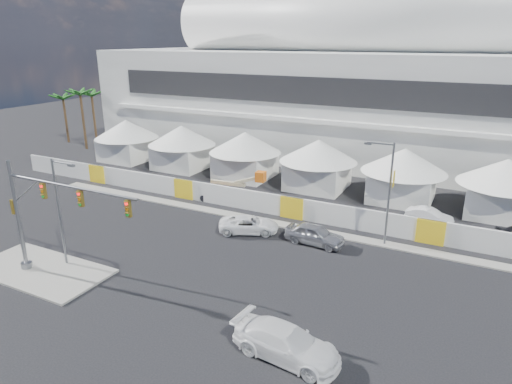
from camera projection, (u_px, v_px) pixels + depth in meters
The scene contains 15 objects.
ground at pixel (135, 271), 32.35m from camera, with size 160.00×160.00×0.00m, color black.
median_island at pixel (41, 270), 32.38m from camera, with size 10.00×5.00×0.15m, color gray.
far_curb at pixel (454, 258), 34.27m from camera, with size 80.00×1.20×0.12m, color gray.
stadium at pixel (391, 87), 60.58m from camera, with size 80.00×24.80×21.98m.
tent_row at pixel (280, 155), 51.37m from camera, with size 53.40×8.40×5.40m.
hoarding_fence at pixel (292, 208), 41.68m from camera, with size 70.00×0.25×2.00m, color silver.
palm_cluster at pixel (92, 99), 69.42m from camera, with size 10.60×10.60×8.55m.
sedan_silver at pixel (315, 234), 36.46m from camera, with size 4.82×1.94×1.64m, color #B8B9BD.
pickup_curb at pixel (249, 225), 38.67m from camera, with size 5.05×2.33×1.40m, color white.
pickup_near at pixel (286, 343), 23.45m from camera, with size 5.83×2.37×1.69m, color white.
lot_car_a at pixel (429, 216), 40.65m from camera, with size 4.02×1.40×1.32m, color white.
traffic_mast at pixel (40, 215), 30.19m from camera, with size 11.29×0.77×7.90m.
streetlight_median at pixel (60, 205), 31.75m from camera, with size 2.17×0.22×7.85m.
streetlight_curb at pixel (387, 187), 35.04m from camera, with size 2.48×0.56×8.36m.
boom_lift at pixel (223, 192), 45.97m from camera, with size 6.98×1.89×3.51m.
Camera 1 is at (20.76, -21.76, 15.75)m, focal length 32.00 mm.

